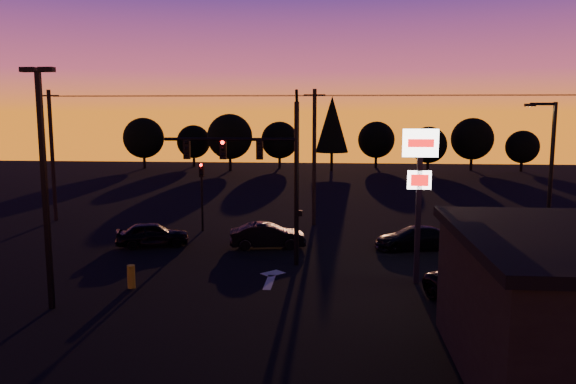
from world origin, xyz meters
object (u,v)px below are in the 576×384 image
Objects in this scene: traffic_signal_mast at (264,165)px; car_mid at (268,236)px; car_right at (414,238)px; secondary_signal at (202,186)px; bollard at (131,277)px; parking_lot_light at (44,173)px; pylon_sign at (420,173)px; streetlight at (549,175)px; suv_parked at (483,291)px; car_left at (153,234)px.

traffic_signal_mast reaches higher than car_mid.
car_mid is 0.96× the size of car_right.
secondary_signal is 4.33× the size of bollard.
parking_lot_light is 1.34× the size of pylon_sign.
streetlight is 7.96× the size of bollard.
pylon_sign is 1.38× the size of suv_parked.
parking_lot_light reaches higher than suv_parked.
suv_parked is at bearing -43.01° from secondary_signal.
parking_lot_light is 19.23m from car_right.
car_left is (0.65, 10.22, -4.58)m from parking_lot_light.
secondary_signal is at bearing 39.44° from car_mid.
parking_lot_light is 5.90m from bollard.
parking_lot_light is at bearing 158.75° from car_left.
traffic_signal_mast is 8.09m from bollard.
suv_parked is (2.09, -3.16, -4.23)m from pylon_sign.
secondary_signal is 19.89m from streetlight.
car_mid is (7.17, 10.37, -4.58)m from parking_lot_light.
car_left is at bearing 175.25° from streetlight.
streetlight is at bearing -106.70° from car_mid.
pylon_sign is 1.62× the size of car_mid.
car_right is at bearing 82.92° from pylon_sign.
car_left reaches higher than car_right.
car_left is (-1.85, -4.26, -2.17)m from secondary_signal.
bollard is at bearing -70.45° from car_right.
car_left reaches higher than suv_parked.
suv_parked is (15.94, -8.88, -0.00)m from car_left.
car_right is at bearing -105.67° from car_left.
car_mid is 8.11m from car_right.
pylon_sign reaches higher than car_left.
traffic_signal_mast is at bearing 116.57° from suv_parked.
pylon_sign is at bearing -18.94° from car_right.
car_left is at bearing 86.37° from parking_lot_light.
bollard is 0.20× the size of suv_parked.
parking_lot_light is at bearing -136.63° from traffic_signal_mast.
traffic_signal_mast is 11.60m from suv_parked.
pylon_sign is (7.10, -2.49, -0.02)m from traffic_signal_mast.
car_mid is 0.85× the size of suv_parked.
pylon_sign is 1.56× the size of car_right.
streetlight is 1.84× the size of car_right.
parking_lot_light is at bearing 136.15° from car_mid.
suv_parked is at bearing 4.62° from parking_lot_light.
parking_lot_light is at bearing -162.77° from pylon_sign.
traffic_signal_mast is 8.54× the size of bollard.
streetlight is 20.48m from bollard.
suv_parked is at bearing -136.75° from car_left.
suv_parked is at bearing -3.85° from car_right.
pylon_sign is at bearing -130.09° from car_left.
traffic_signal_mast is 7.52m from pylon_sign.
secondary_signal reaches higher than car_left.
suv_parked is (14.09, -13.14, -2.18)m from secondary_signal.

